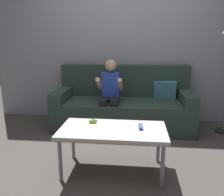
% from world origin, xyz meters
% --- Properties ---
extents(ground_plane, '(8.34, 8.34, 0.00)m').
position_xyz_m(ground_plane, '(0.00, 0.00, 0.00)').
color(ground_plane, '#4C4742').
extents(wall_back, '(4.17, 0.05, 2.50)m').
position_xyz_m(wall_back, '(0.00, 1.61, 1.25)').
color(wall_back, '#999EA8').
rests_on(wall_back, ground).
extents(couch, '(1.97, 0.80, 0.89)m').
position_xyz_m(couch, '(0.04, 1.22, 0.30)').
color(couch, '#2D4238').
rests_on(couch, ground).
extents(person_seated_on_couch, '(0.35, 0.43, 1.00)m').
position_xyz_m(person_seated_on_couch, '(-0.15, 1.03, 0.56)').
color(person_seated_on_couch, black).
rests_on(person_seated_on_couch, ground).
extents(coffee_table, '(1.01, 0.54, 0.44)m').
position_xyz_m(coffee_table, '(0.01, -0.08, 0.40)').
color(coffee_table, beige).
rests_on(coffee_table, ground).
extents(game_remote_blue_near_edge, '(0.04, 0.14, 0.03)m').
position_xyz_m(game_remote_blue_near_edge, '(0.27, -0.03, 0.45)').
color(game_remote_blue_near_edge, blue).
rests_on(game_remote_blue_near_edge, coffee_table).
extents(nunchuk_lime, '(0.10, 0.06, 0.05)m').
position_xyz_m(nunchuk_lime, '(-0.21, 0.06, 0.46)').
color(nunchuk_lime, '#72C638').
rests_on(nunchuk_lime, coffee_table).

